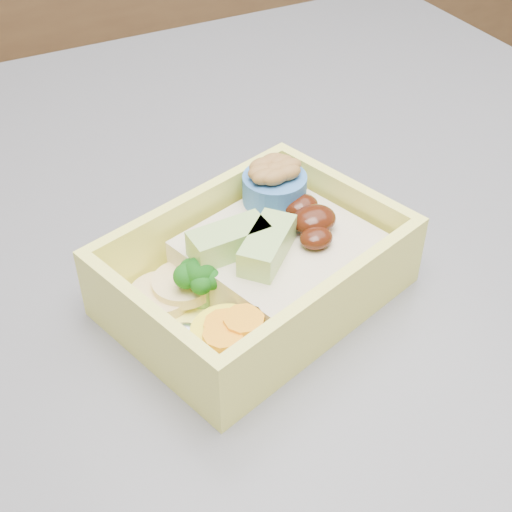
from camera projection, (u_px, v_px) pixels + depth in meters
name	position (u px, v px, depth m)	size (l,w,h in m)	color
bento_box	(260.00, 264.00, 0.49)	(0.22, 0.19, 0.07)	#FFFC69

